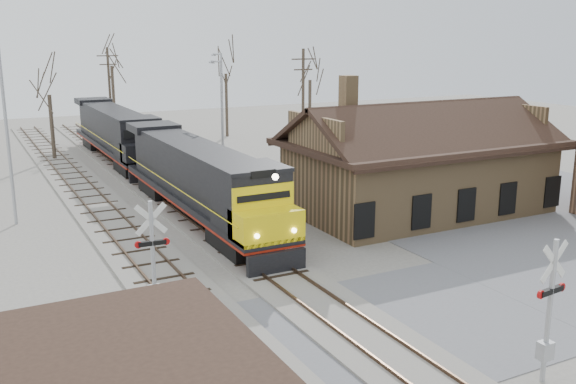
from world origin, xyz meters
The scene contains 18 objects.
ground centered at (0.00, 0.00, 0.00)m, with size 140.00×140.00×0.00m, color #9A958B.
road centered at (0.00, 0.00, 0.01)m, with size 60.00×9.00×0.03m, color slate.
track_main centered at (0.00, 15.00, 0.07)m, with size 3.40×90.00×0.24m.
track_siding centered at (-4.50, 15.00, 0.07)m, with size 3.40×90.00×0.24m.
depot centered at (11.99, 12.00, 2.41)m, with size 15.20×9.31×7.90m.
locomotive_lead centered at (0.00, 15.72, 2.31)m, with size 2.95×19.78×4.39m.
locomotive_trailing centered at (0.00, 35.79, 2.31)m, with size 2.95×19.78×4.16m.
crossbuck_near centered at (3.11, -5.03, 2.05)m, with size 1.26×0.33×4.42m.
crossbuck_far centered at (-5.84, 4.60, 2.05)m, with size 1.26×0.33×4.41m.
streetlight_a centered at (-9.21, 20.08, 5.47)m, with size 0.25×2.04×9.84m.
streetlight_b centered at (4.72, 24.44, 4.75)m, with size 0.25×2.04×8.43m.
streetlight_c centered at (8.38, 33.54, 4.87)m, with size 0.25×2.04×8.67m.
utility_pole_b centered at (1.79, 45.61, 4.74)m, with size 2.00×0.24×9.04m.
utility_pole_c centered at (12.86, 27.54, 4.77)m, with size 2.00×0.24×9.10m.
tree_b centered at (-4.55, 38.90, 6.24)m, with size 3.59×3.59×8.78m.
tree_c centered at (3.19, 50.53, 8.28)m, with size 4.74×4.74×11.62m.
tree_d centered at (13.16, 44.26, 7.40)m, with size 4.25×4.25×10.40m.
tree_e centered at (18.68, 36.78, 6.98)m, with size 4.00×4.00×9.81m.
Camera 1 is at (-11.56, -16.81, 9.97)m, focal length 40.00 mm.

